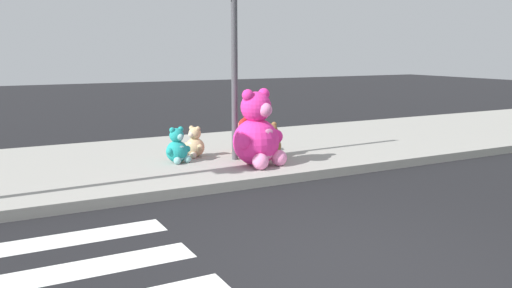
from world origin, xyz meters
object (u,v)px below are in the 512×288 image
at_px(sign_pole, 234,61).
at_px(plush_teal, 178,148).
at_px(plush_pink_large, 258,135).
at_px(plush_tan, 194,145).
at_px(plush_red, 245,139).
at_px(plush_brown, 270,143).

bearing_deg(sign_pole, plush_teal, 166.34).
bearing_deg(plush_teal, plush_pink_large, -36.75).
bearing_deg(plush_pink_large, plush_tan, 120.51).
xyz_separation_m(plush_pink_large, plush_teal, (-1.10, 0.82, -0.26)).
distance_m(plush_tan, plush_teal, 0.53).
relative_size(plush_red, plush_teal, 1.12).
bearing_deg(plush_teal, plush_brown, -10.19).
distance_m(sign_pole, plush_pink_large, 1.33).
relative_size(plush_pink_large, plush_tan, 2.28).
height_order(plush_red, plush_brown, plush_red).
height_order(sign_pole, plush_brown, sign_pole).
distance_m(sign_pole, plush_tan, 1.67).
relative_size(plush_pink_large, plush_brown, 2.04).
bearing_deg(plush_brown, plush_pink_large, -135.45).
distance_m(sign_pole, plush_teal, 1.76).
height_order(plush_red, plush_tan, plush_red).
height_order(plush_brown, plush_teal, plush_brown).
distance_m(plush_pink_large, plush_red, 1.07).
xyz_separation_m(plush_red, plush_tan, (-0.94, 0.13, -0.05)).
xyz_separation_m(plush_brown, plush_teal, (-1.64, 0.29, -0.00)).
bearing_deg(sign_pole, plush_tan, 134.33).
distance_m(plush_tan, plush_brown, 1.35).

